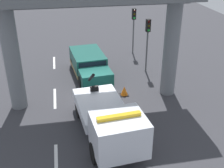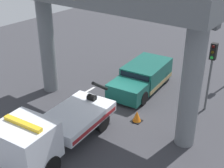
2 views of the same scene
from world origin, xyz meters
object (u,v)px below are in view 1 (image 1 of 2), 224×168
towed_van_green (89,65)px  traffic_cone_orange (124,91)px  traffic_light_far (148,34)px  tow_truck_white (110,122)px  traffic_light_near (134,21)px

towed_van_green → traffic_cone_orange: bearing=27.7°
towed_van_green → traffic_cone_orange: 3.99m
traffic_light_far → tow_truck_white: bearing=-27.9°
tow_truck_white → towed_van_green: bearing=-179.4°
towed_van_green → traffic_light_near: (-3.88, 4.30, 2.08)m
towed_van_green → traffic_light_near: bearing=132.1°
tow_truck_white → traffic_cone_orange: tow_truck_white is taller
traffic_light_near → tow_truck_white: bearing=-19.4°
tow_truck_white → traffic_cone_orange: size_ratio=11.67×
towed_van_green → traffic_cone_orange: towed_van_green is taller
traffic_cone_orange → towed_van_green: bearing=-152.3°
tow_truck_white → towed_van_green: tow_truck_white is taller
towed_van_green → traffic_light_near: size_ratio=1.37×
tow_truck_white → traffic_light_near: 12.78m
towed_van_green → traffic_cone_orange: size_ratio=8.56×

